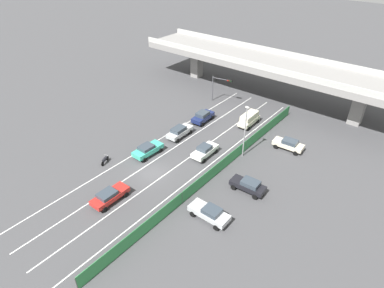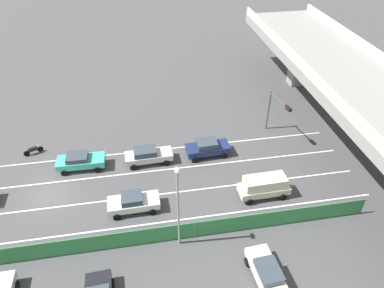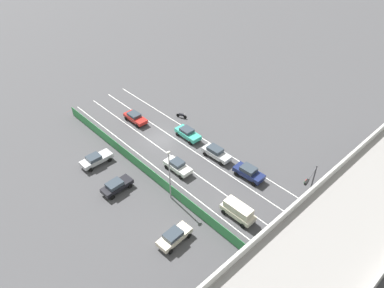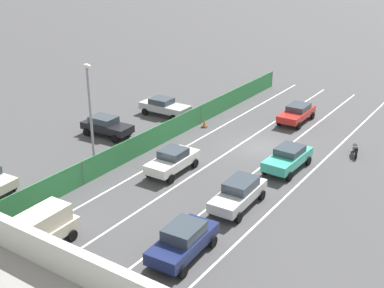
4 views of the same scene
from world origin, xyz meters
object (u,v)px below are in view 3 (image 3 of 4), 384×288
car_taxi_teal (188,133)px  traffic_light (311,180)px  parked_wagon_silver (96,159)px  traffic_cone (125,150)px  car_sedan_silver (216,153)px  motorcycle (181,115)px  car_sedan_white (178,166)px  car_sedan_navy (249,172)px  parked_sedan_dark (116,186)px  parked_sedan_cream (174,236)px  car_sedan_red (135,117)px  street_lamp (169,171)px  car_van_cream (238,210)px

car_taxi_teal → traffic_light: (-2.05, 20.41, 2.58)m
traffic_light → parked_wagon_silver: bearing=-57.0°
traffic_light → traffic_cone: size_ratio=6.81×
car_sedan_silver → motorcycle: (-3.44, -11.56, -0.47)m
motorcycle → traffic_cone: size_ratio=2.59×
car_sedan_white → traffic_cone: car_sedan_white is taller
car_sedan_navy → parked_sedan_dark: size_ratio=1.03×
motorcycle → parked_sedan_cream: bearing=46.4°
car_taxi_teal → traffic_light: traffic_light is taller
car_sedan_red → car_sedan_silver: car_sedan_silver is taller
car_taxi_teal → parked_wagon_silver: size_ratio=0.98×
car_sedan_silver → motorcycle: car_sedan_silver is taller
car_sedan_red → car_sedan_silver: bearing=101.0°
car_sedan_white → street_lamp: size_ratio=0.57×
car_sedan_red → parked_wagon_silver: bearing=25.5°
car_van_cream → traffic_cone: (2.68, -20.15, -0.86)m
parked_sedan_cream → car_sedan_navy: bearing=-175.4°
car_sedan_white → motorcycle: 13.75m
car_sedan_red → parked_sedan_dark: size_ratio=1.06×
street_lamp → traffic_light: bearing=135.8°
parked_wagon_silver → car_sedan_silver: bearing=141.6°
motorcycle → car_van_cream: bearing=65.3°
parked_sedan_dark → street_lamp: bearing=126.7°
traffic_cone → car_van_cream: bearing=97.6°
car_sedan_navy → traffic_light: size_ratio=0.93×
parked_wagon_silver → traffic_cone: 4.74m
car_taxi_teal → traffic_cone: car_taxi_teal is taller
car_sedan_red → motorcycle: bearing=145.9°
street_lamp → car_taxi_teal: bearing=-142.1°
car_sedan_navy → car_sedan_white: (6.28, -7.74, -0.04)m
car_sedan_white → car_sedan_silver: 6.34m
car_sedan_navy → car_taxi_teal: (-0.10, -12.58, -0.05)m
parked_sedan_dark → car_van_cream: bearing=120.5°
car_sedan_silver → car_sedan_white: bearing=-15.4°
traffic_light → street_lamp: street_lamp is taller
parked_wagon_silver → parked_sedan_cream: size_ratio=1.06×
car_sedan_red → street_lamp: street_lamp is taller
motorcycle → traffic_cone: motorcycle is taller
parked_sedan_cream → parked_wagon_silver: bearing=-92.3°
car_sedan_navy → car_van_cream: car_van_cream is taller
car_van_cream → street_lamp: street_lamp is taller
car_taxi_teal → car_sedan_silver: bearing=87.6°
car_sedan_silver → traffic_cone: 13.79m
parked_wagon_silver → traffic_light: traffic_light is taller
car_sedan_navy → car_sedan_silver: bearing=-88.4°
motorcycle → traffic_light: traffic_light is taller
car_sedan_red → street_lamp: 19.40m
car_sedan_navy → parked_wagon_silver: (13.91, -16.96, -0.07)m
car_sedan_silver → street_lamp: 11.02m
car_van_cream → car_taxi_teal: car_van_cream is taller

